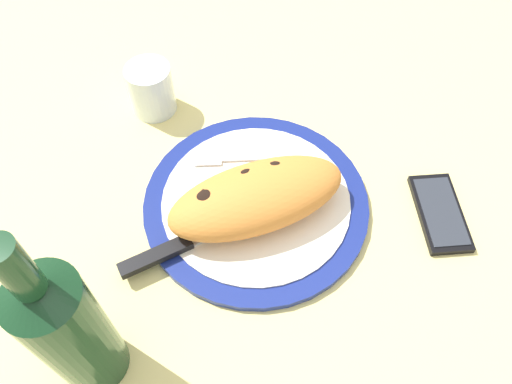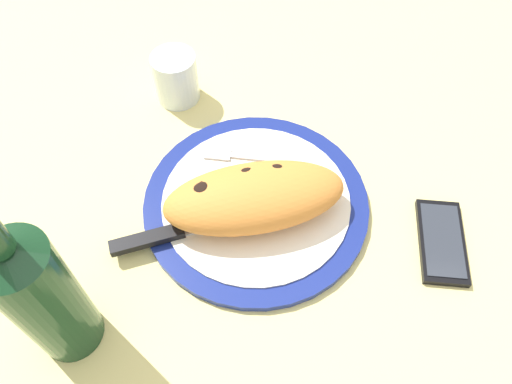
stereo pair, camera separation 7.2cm
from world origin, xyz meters
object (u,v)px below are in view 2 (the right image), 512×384
at_px(smartphone, 442,241).
at_px(wine_bottle, 41,295).
at_px(knife, 172,233).
at_px(calzone, 257,198).
at_px(plate, 256,203).
at_px(fork, 246,157).
at_px(water_glass, 176,80).

relative_size(smartphone, wine_bottle, 0.44).
distance_m(knife, wine_bottle, 0.20).
bearing_deg(knife, calzone, -154.96).
distance_m(plate, knife, 0.13).
height_order(calzone, smartphone, calzone).
relative_size(plate, smartphone, 2.49).
xyz_separation_m(plate, calzone, (-0.00, 0.02, 0.04)).
relative_size(fork, smartphone, 1.23).
distance_m(water_glass, wine_bottle, 0.43).
height_order(calzone, knife, calzone).
xyz_separation_m(fork, knife, (0.08, 0.14, 0.00)).
height_order(plate, fork, fork).
bearing_deg(water_glass, wine_bottle, 83.24).
bearing_deg(water_glass, fork, 135.58).
bearing_deg(water_glass, smartphone, 150.46).
xyz_separation_m(fork, smartphone, (-0.29, 0.11, -0.01)).
xyz_separation_m(smartphone, wine_bottle, (0.47, 0.18, 0.11)).
bearing_deg(calzone, knife, 25.04).
xyz_separation_m(calzone, knife, (0.11, 0.05, -0.03)).
height_order(smartphone, water_glass, water_glass).
bearing_deg(smartphone, fork, -20.56).
relative_size(water_glass, wine_bottle, 0.29).
height_order(water_glass, wine_bottle, wine_bottle).
bearing_deg(calzone, wine_bottle, 43.00).
bearing_deg(fork, calzone, 106.38).
relative_size(calzone, water_glass, 3.20).
distance_m(fork, wine_bottle, 0.36).
bearing_deg(fork, water_glass, -44.42).
relative_size(calzone, smartphone, 2.08).
bearing_deg(water_glass, calzone, 125.64).
distance_m(smartphone, wine_bottle, 0.51).
height_order(plate, wine_bottle, wine_bottle).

